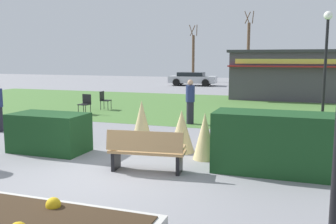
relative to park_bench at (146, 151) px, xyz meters
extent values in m
plane|color=gray|center=(-0.80, -0.52, -0.48)|extent=(80.00, 80.00, 0.00)
cube|color=#4C7A38|center=(-0.80, 11.43, -0.48)|extent=(36.00, 12.00, 0.01)
sphere|color=gold|center=(-0.51, -2.66, -0.29)|extent=(0.24, 0.24, 0.24)
cube|color=tan|center=(-0.01, 0.07, -0.03)|extent=(1.75, 0.69, 0.06)
cube|color=tan|center=(0.02, -0.15, 0.25)|extent=(1.70, 0.34, 0.44)
cube|color=black|center=(-0.73, -0.02, -0.26)|extent=(0.13, 0.45, 0.45)
cube|color=black|center=(0.72, 0.16, -0.26)|extent=(0.13, 0.45, 0.45)
cube|color=tan|center=(-0.81, -0.03, 0.09)|extent=(0.11, 0.44, 0.06)
cube|color=tan|center=(0.80, 0.17, 0.09)|extent=(0.11, 0.44, 0.06)
cube|color=#19421E|center=(-3.16, 0.86, 0.04)|extent=(2.02, 1.10, 1.04)
cube|color=#19421E|center=(2.68, 0.91, 0.18)|extent=(2.66, 1.10, 1.33)
cone|color=#D1BC7F|center=(0.21, 1.98, 0.09)|extent=(0.70, 0.70, 1.13)
cone|color=#D1BC7F|center=(-0.93, 1.96, 0.20)|extent=(0.69, 0.69, 1.35)
cone|color=#D1BC7F|center=(0.97, 1.47, 0.11)|extent=(0.58, 0.58, 1.17)
cylinder|color=black|center=(4.15, 9.81, -0.38)|extent=(0.22, 0.22, 0.20)
cylinder|color=black|center=(4.15, 9.81, 1.56)|extent=(0.12, 0.12, 4.08)
sphere|color=white|center=(4.15, 9.81, 3.76)|extent=(0.36, 0.36, 0.36)
cube|color=#47424C|center=(2.69, 16.72, 0.92)|extent=(7.01, 3.52, 2.80)
cube|color=#333338|center=(2.69, 16.72, 2.40)|extent=(7.31, 3.82, 0.16)
cube|color=maroon|center=(2.69, 14.78, 1.54)|extent=(7.11, 0.36, 0.08)
cube|color=#D8CC4C|center=(2.69, 14.94, 1.82)|extent=(6.31, 0.04, 0.28)
cube|color=black|center=(-5.69, 8.71, -0.03)|extent=(0.47, 0.47, 0.04)
cube|color=black|center=(-5.89, 8.70, 0.19)|extent=(0.07, 0.44, 0.44)
cylinder|color=black|center=(-5.49, 8.53, -0.26)|extent=(0.03, 0.03, 0.45)
cylinder|color=black|center=(-5.52, 8.91, -0.26)|extent=(0.03, 0.03, 0.45)
cylinder|color=black|center=(-5.87, 8.51, -0.26)|extent=(0.03, 0.03, 0.45)
cylinder|color=black|center=(-5.90, 8.89, -0.26)|extent=(0.03, 0.03, 0.45)
cube|color=black|center=(-5.84, 7.00, -0.03)|extent=(0.47, 0.47, 0.04)
cube|color=black|center=(-5.83, 7.20, 0.19)|extent=(0.44, 0.07, 0.44)
cylinder|color=black|center=(-6.05, 6.82, -0.26)|extent=(0.03, 0.03, 0.45)
cylinder|color=black|center=(-5.67, 6.80, -0.26)|extent=(0.03, 0.03, 0.45)
cylinder|color=black|center=(-6.02, 7.20, -0.26)|extent=(0.03, 0.03, 0.45)
cylinder|color=black|center=(-5.64, 7.18, -0.26)|extent=(0.03, 0.03, 0.45)
cylinder|color=#23232D|center=(-0.75, 6.22, -0.06)|extent=(0.28, 0.28, 0.85)
cylinder|color=navy|center=(-0.75, 6.22, 0.68)|extent=(0.34, 0.34, 0.62)
sphere|color=tan|center=(-0.75, 6.22, 1.10)|extent=(0.22, 0.22, 0.22)
cube|color=#B7BABF|center=(-5.90, 25.43, 0.07)|extent=(4.32, 2.10, 0.60)
cube|color=black|center=(-6.05, 25.41, 0.50)|extent=(2.42, 1.75, 0.44)
cylinder|color=black|center=(-4.67, 26.44, -0.16)|extent=(0.65, 0.27, 0.64)
cylinder|color=black|center=(-4.54, 24.60, -0.16)|extent=(0.65, 0.27, 0.64)
cylinder|color=black|center=(-7.27, 26.25, -0.16)|extent=(0.65, 0.27, 0.64)
cylinder|color=black|center=(-7.13, 24.41, -0.16)|extent=(0.65, 0.27, 0.64)
cylinder|color=brown|center=(-1.50, 29.06, 2.38)|extent=(0.28, 0.28, 5.73)
cylinder|color=brown|center=(-1.17, 29.16, 5.75)|extent=(0.25, 0.58, 1.12)
cylinder|color=brown|center=(-1.68, 29.36, 5.75)|extent=(0.54, 0.36, 1.12)
cylinder|color=brown|center=(-1.67, 28.76, 5.75)|extent=(0.54, 0.35, 1.12)
cylinder|color=brown|center=(-7.47, 31.24, 1.93)|extent=(0.28, 0.28, 4.82)
cylinder|color=brown|center=(-7.13, 31.34, 4.84)|extent=(0.25, 0.58, 1.12)
cylinder|color=brown|center=(-7.64, 31.54, 4.84)|extent=(0.54, 0.36, 1.12)
cylinder|color=brown|center=(-7.64, 30.94, 4.84)|extent=(0.54, 0.35, 1.12)
camera|label=1|loc=(3.09, -7.48, 2.04)|focal=40.31mm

